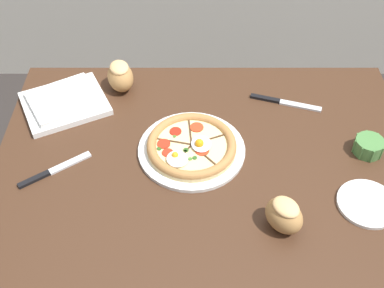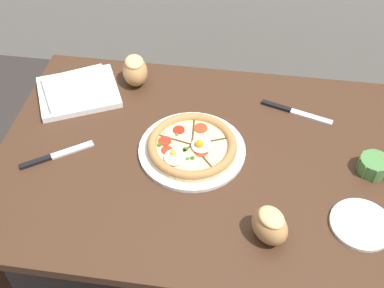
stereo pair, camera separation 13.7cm
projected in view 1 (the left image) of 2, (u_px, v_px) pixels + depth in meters
name	position (u px, v px, depth m)	size (l,w,h in m)	color
ground_plane	(203.00, 284.00, 1.93)	(12.00, 12.00, 0.00)	#2D2826
dining_table	(206.00, 181.00, 1.46)	(1.21, 0.83, 0.76)	#422819
pizza	(192.00, 147.00, 1.38)	(0.31, 0.31, 0.05)	white
ramekin_bowl	(369.00, 146.00, 1.37)	(0.09, 0.09, 0.05)	#4C8442
napkin_folded	(65.00, 102.00, 1.52)	(0.32, 0.30, 0.04)	white
bread_piece_near	(121.00, 76.00, 1.56)	(0.11, 0.13, 0.10)	#B27F47
bread_piece_mid	(285.00, 215.00, 1.18)	(0.13, 0.13, 0.09)	#B27F47
knife_main	(285.00, 103.00, 1.54)	(0.22, 0.08, 0.01)	silver
knife_spare	(55.00, 170.00, 1.34)	(0.19, 0.14, 0.01)	silver
side_saucer	(368.00, 204.00, 1.26)	(0.16, 0.16, 0.01)	white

